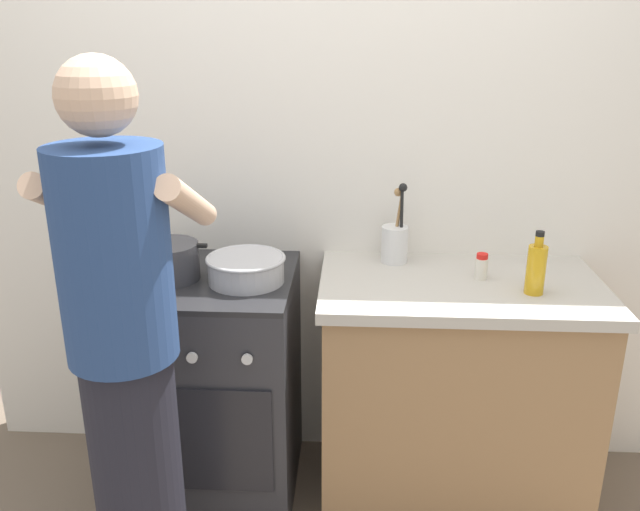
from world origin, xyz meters
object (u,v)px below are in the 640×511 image
at_px(spice_bottle, 481,267).
at_px(person, 127,367).
at_px(stove_range, 216,386).
at_px(oil_bottle, 536,268).
at_px(pot, 168,261).
at_px(mixing_bowl, 246,268).
at_px(utensil_crock, 395,240).

bearing_deg(spice_bottle, person, -149.79).
bearing_deg(stove_range, oil_bottle, -4.33).
distance_m(stove_range, oil_bottle, 1.25).
relative_size(spice_bottle, oil_bottle, 0.43).
bearing_deg(spice_bottle, pot, -176.77).
bearing_deg(spice_bottle, mixing_bowl, -174.77).
distance_m(pot, person, 0.58).
height_order(pot, spice_bottle, pot).
bearing_deg(utensil_crock, spice_bottle, -28.29).
xyz_separation_m(spice_bottle, oil_bottle, (0.16, -0.12, 0.04)).
bearing_deg(pot, mixing_bowl, -2.73).
bearing_deg(stove_range, utensil_crock, 16.55).
distance_m(mixing_bowl, utensil_crock, 0.58).
bearing_deg(person, mixing_bowl, 65.81).
distance_m(spice_bottle, oil_bottle, 0.20).
height_order(stove_range, spice_bottle, spice_bottle).
bearing_deg(mixing_bowl, pot, 177.27).
distance_m(utensil_crock, spice_bottle, 0.34).
xyz_separation_m(pot, spice_bottle, (1.11, 0.06, -0.02)).
xyz_separation_m(spice_bottle, person, (-1.08, -0.63, -0.09)).
height_order(spice_bottle, oil_bottle, oil_bottle).
relative_size(pot, utensil_crock, 0.92).
bearing_deg(oil_bottle, person, -157.80).
distance_m(mixing_bowl, oil_bottle, 0.99).
bearing_deg(utensil_crock, mixing_bowl, -156.00).
bearing_deg(pot, utensil_crock, 15.39).
distance_m(mixing_bowl, spice_bottle, 0.84).
bearing_deg(person, stove_range, 79.61).
relative_size(pot, spice_bottle, 3.01).
bearing_deg(stove_range, person, -100.39).
height_order(pot, utensil_crock, utensil_crock).
height_order(oil_bottle, person, person).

